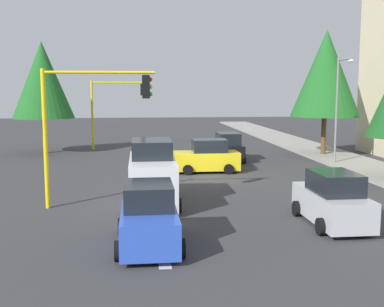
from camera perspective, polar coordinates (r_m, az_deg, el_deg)
name	(u,v)px	position (r m, az deg, el deg)	size (l,w,h in m)	color
ground_plane	(206,178)	(26.58, 1.66, -2.97)	(120.00, 120.00, 0.00)	#353538
sidewalk_kerb	(347,161)	(34.30, 18.09, -0.82)	(80.00, 4.00, 0.15)	gray
lane_arrow_near	(162,247)	(15.18, -3.60, -11.13)	(2.40, 1.10, 1.10)	silver
traffic_signal_far_right	(114,101)	(39.93, -9.34, 6.26)	(0.36, 4.59, 5.66)	yellow
traffic_signal_near_right	(89,110)	(19.99, -12.29, 5.11)	(0.36, 4.59, 5.75)	yellow
street_lamp_curbside	(339,99)	(32.17, 17.30, 6.33)	(2.15, 0.28, 7.00)	slate
tree_opposite_side	(43,80)	(38.58, -17.53, 8.41)	(4.69, 4.69, 8.59)	brown
tree_roadside_mid	(326,74)	(36.54, 15.80, 9.23)	(5.04, 5.04, 9.25)	brown
delivery_van_white	(152,175)	(20.37, -4.82, -2.58)	(4.80, 2.22, 2.77)	white
car_silver	(332,201)	(18.05, 16.51, -5.45)	(4.03, 1.97, 1.98)	#B2B5BA
car_yellow	(207,157)	(28.44, 1.81, -0.44)	(2.10, 3.89, 1.98)	yellow
car_blue	(149,218)	(15.08, -5.21, -7.72)	(3.95, 2.04, 1.98)	blue
car_black	(228,148)	(33.01, 4.30, 0.66)	(4.08, 1.97, 1.98)	black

